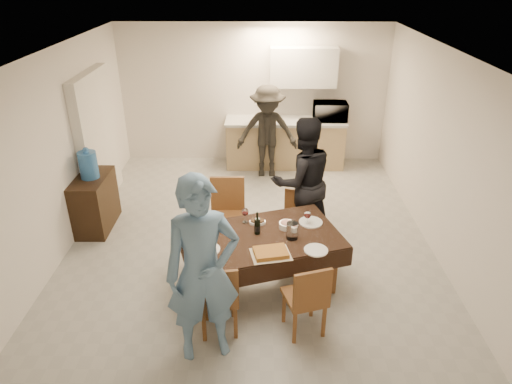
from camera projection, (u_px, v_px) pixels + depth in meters
floor at (251, 240)px, 6.51m from camera, size 5.00×6.00×0.02m
ceiling at (249, 52)px, 5.33m from camera, size 5.00×6.00×0.02m
wall_back at (254, 95)px, 8.59m from camera, size 5.00×0.02×2.60m
wall_front at (241, 316)px, 3.25m from camera, size 5.00×0.02×2.60m
wall_left at (59, 155)px, 5.94m from camera, size 0.02×6.00×2.60m
wall_right at (443, 156)px, 5.90m from camera, size 0.02×6.00×2.60m
stub_partition at (97, 140)px, 7.13m from camera, size 0.15×1.40×2.10m
kitchen_base_cabinet at (285, 144)px, 8.70m from camera, size 2.20×0.60×0.86m
kitchen_worktop at (286, 121)px, 8.49m from camera, size 2.24×0.64×0.05m
upper_cabinet at (303, 67)px, 8.17m from camera, size 1.20×0.34×0.70m
dining_table at (261, 238)px, 5.31m from camera, size 2.04×1.56×0.70m
chair_near_left at (217, 293)px, 4.63m from camera, size 0.45×0.45×0.48m
chair_near_right at (306, 294)px, 4.62m from camera, size 0.50×0.51×0.48m
chair_far_left at (227, 214)px, 5.92m from camera, size 0.47×0.47×0.54m
chair_far_right at (296, 221)px, 5.97m from camera, size 0.47×0.48×0.45m
console at (95, 202)px, 6.66m from camera, size 0.44×0.87×0.81m
water_jug at (88, 165)px, 6.39m from camera, size 0.26×0.26×0.38m
wine_bottle at (257, 223)px, 5.28m from camera, size 0.07×0.07×0.28m
water_pitcher at (292, 231)px, 5.20m from camera, size 0.13×0.13×0.20m
savoury_tart at (271, 253)px, 4.94m from camera, size 0.48×0.40×0.05m
salad_bowl at (287, 225)px, 5.44m from camera, size 0.18×0.18×0.07m
mushroom_dish at (257, 222)px, 5.54m from camera, size 0.18×0.18×0.03m
wine_glass_a at (212, 241)px, 5.04m from camera, size 0.08×0.08×0.17m
wine_glass_b at (307, 218)px, 5.47m from camera, size 0.09×0.09×0.19m
wine_glass_c at (245, 215)px, 5.52m from camera, size 0.09×0.09×0.20m
plate_near_left at (207, 249)px, 5.03m from camera, size 0.29×0.29×0.02m
plate_near_right at (316, 250)px, 5.02m from camera, size 0.27×0.27×0.02m
plate_far_left at (212, 222)px, 5.57m from camera, size 0.24×0.24×0.01m
plate_far_right at (311, 222)px, 5.55m from camera, size 0.29×0.29×0.02m
microwave at (330, 111)px, 8.39m from camera, size 0.61×0.41×0.34m
person_near at (203, 272)px, 4.24m from camera, size 0.81×0.64×1.95m
person_far at (302, 182)px, 6.14m from camera, size 1.05×0.92×1.80m
person_kitchen at (267, 132)px, 8.12m from camera, size 1.08×0.62×1.67m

